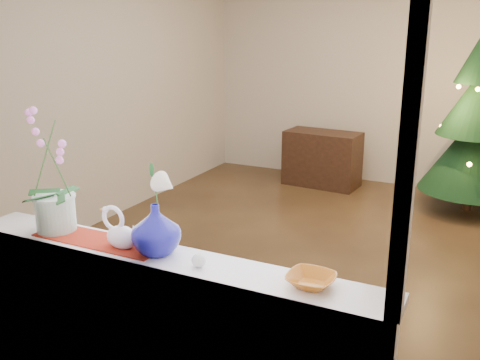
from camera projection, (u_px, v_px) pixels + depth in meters
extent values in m
plane|color=#332215|center=(316.00, 251.00, 4.79)|extent=(5.00, 5.00, 0.00)
cube|color=beige|center=(386.00, 76.00, 6.57)|extent=(4.50, 0.10, 2.70)
cube|color=beige|center=(140.00, 173.00, 2.26)|extent=(4.50, 0.10, 2.70)
cube|color=beige|center=(108.00, 87.00, 5.37)|extent=(0.10, 5.00, 2.70)
cube|color=white|center=(155.00, 354.00, 2.55)|extent=(2.20, 0.08, 0.88)
cube|color=white|center=(162.00, 259.00, 2.50)|extent=(2.20, 0.26, 0.04)
cube|color=maroon|center=(98.00, 240.00, 2.65)|extent=(0.70, 0.20, 0.01)
imported|color=#0C0B66|center=(156.00, 226.00, 2.47)|extent=(0.34, 0.34, 0.28)
sphere|color=silver|center=(199.00, 260.00, 2.36)|extent=(0.07, 0.07, 0.06)
imported|color=#B05F15|center=(311.00, 281.00, 2.19)|extent=(0.18, 0.18, 0.04)
cube|color=black|center=(322.00, 159.00, 6.70)|extent=(0.94, 0.52, 0.68)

